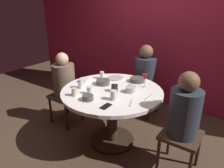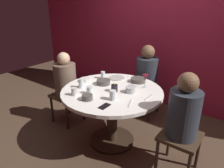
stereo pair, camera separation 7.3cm
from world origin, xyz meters
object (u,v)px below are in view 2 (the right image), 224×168
(wine_glass, at_px, (145,78))
(bowl_sauce_side, at_px, (138,80))
(dining_table, at_px, (112,102))
(cell_phone, at_px, (105,106))
(bowl_rice_portion, at_px, (87,97))
(bowl_serving_large, at_px, (131,90))
(bowl_salad_center, at_px, (103,82))
(candle_holder, at_px, (114,88))
(cup_near_candle, at_px, (113,95))
(cup_by_right_diner, at_px, (90,90))
(cup_by_left_diner, at_px, (103,75))
(cup_center_front, at_px, (81,83))
(dinner_plate, at_px, (117,78))
(seated_diner_left, at_px, (65,80))
(cup_far_edge, at_px, (74,92))
(seated_diner_right, at_px, (183,114))
(bowl_small_white, at_px, (85,80))
(seated_diner_back, at_px, (147,73))

(wine_glass, bearing_deg, bowl_sauce_side, 143.44)
(dining_table, relative_size, cell_phone, 9.02)
(bowl_sauce_side, bearing_deg, bowl_rice_portion, -102.65)
(bowl_sauce_side, xyz_separation_m, bowl_rice_portion, (-0.18, -0.82, 0.00))
(bowl_serving_large, bearing_deg, dining_table, -160.99)
(bowl_salad_center, bearing_deg, candle_holder, -22.58)
(cell_phone, bearing_deg, cup_near_candle, 97.87)
(bowl_serving_large, bearing_deg, wine_glass, 73.99)
(bowl_rice_portion, bearing_deg, cup_by_right_diner, 123.42)
(bowl_serving_large, height_order, cup_by_left_diner, cup_by_left_diner)
(cup_center_front, bearing_deg, dinner_plate, 72.86)
(seated_diner_left, xyz_separation_m, candle_holder, (0.91, -0.02, 0.11))
(dining_table, height_order, dinner_plate, dinner_plate)
(bowl_salad_center, bearing_deg, cup_by_right_diner, -80.73)
(bowl_sauce_side, xyz_separation_m, cup_far_edge, (-0.39, -0.82, 0.02))
(seated_diner_right, relative_size, wine_glass, 6.63)
(bowl_rice_portion, bearing_deg, dining_table, 80.95)
(dining_table, height_order, bowl_rice_portion, bowl_rice_portion)
(cup_near_candle, bearing_deg, seated_diner_right, 16.25)
(dining_table, xyz_separation_m, bowl_sauce_side, (0.12, 0.44, 0.20))
(bowl_serving_large, bearing_deg, seated_diner_left, -175.96)
(bowl_sauce_side, xyz_separation_m, cup_near_candle, (0.05, -0.65, 0.03))
(bowl_salad_center, bearing_deg, cup_by_left_diner, 130.56)
(wine_glass, bearing_deg, cup_near_candle, -102.98)
(seated_diner_right, height_order, cup_center_front, seated_diner_right)
(seated_diner_left, relative_size, cup_center_front, 9.49)
(cup_by_right_diner, bearing_deg, bowl_small_white, 140.92)
(seated_diner_left, relative_size, bowl_serving_large, 9.18)
(cup_far_edge, bearing_deg, bowl_rice_portion, 1.17)
(seated_diner_right, bearing_deg, cup_center_front, 7.77)
(cup_near_candle, bearing_deg, dinner_plate, 121.70)
(dinner_plate, xyz_separation_m, cell_phone, (0.39, -0.77, -0.00))
(dining_table, bearing_deg, bowl_serving_large, 19.01)
(dinner_plate, bearing_deg, cup_far_edge, -95.38)
(cup_by_right_diner, height_order, cup_center_front, cup_center_front)
(seated_diner_back, relative_size, bowl_rice_portion, 9.50)
(wine_glass, height_order, bowl_small_white, wine_glass)
(cell_phone, xyz_separation_m, cup_far_edge, (-0.46, 0.01, 0.04))
(bowl_sauce_side, height_order, cup_near_candle, cup_near_candle)
(wine_glass, xyz_separation_m, bowl_serving_large, (-0.07, -0.24, -0.09))
(bowl_small_white, bearing_deg, cup_far_edge, -63.01)
(dinner_plate, distance_m, bowl_salad_center, 0.29)
(dinner_plate, height_order, cup_by_left_diner, cup_by_left_diner)
(bowl_sauce_side, distance_m, cup_by_left_diner, 0.51)
(bowl_small_white, distance_m, cup_by_right_diner, 0.41)
(seated_diner_left, bearing_deg, candle_holder, -1.09)
(seated_diner_left, height_order, cup_by_left_diner, seated_diner_left)
(seated_diner_back, relative_size, cup_center_front, 9.97)
(bowl_small_white, bearing_deg, candle_holder, -3.30)
(seated_diner_back, distance_m, cup_center_front, 1.16)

